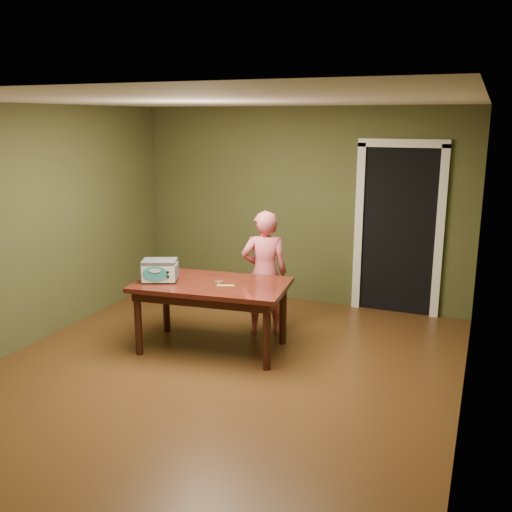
# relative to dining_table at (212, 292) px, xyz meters

# --- Properties ---
(floor) EXTENTS (5.00, 5.00, 0.00)m
(floor) POSITION_rel_dining_table_xyz_m (0.32, -0.48, -0.65)
(floor) COLOR #4E2D16
(floor) RESTS_ON ground
(room_shell) EXTENTS (4.52, 5.02, 2.61)m
(room_shell) POSITION_rel_dining_table_xyz_m (0.32, -0.48, 1.06)
(room_shell) COLOR #454A27
(room_shell) RESTS_ON ground
(doorway) EXTENTS (1.10, 0.66, 2.25)m
(doorway) POSITION_rel_dining_table_xyz_m (1.62, 2.30, 0.41)
(doorway) COLOR black
(doorway) RESTS_ON ground
(dining_table) EXTENTS (1.69, 1.08, 0.75)m
(dining_table) POSITION_rel_dining_table_xyz_m (0.00, 0.00, 0.00)
(dining_table) COLOR #34130B
(dining_table) RESTS_ON floor
(toy_oven) EXTENTS (0.44, 0.37, 0.23)m
(toy_oven) POSITION_rel_dining_table_xyz_m (-0.53, -0.16, 0.23)
(toy_oven) COLOR #4C4F54
(toy_oven) RESTS_ON dining_table
(baking_pan) EXTENTS (0.10, 0.10, 0.02)m
(baking_pan) POSITION_rel_dining_table_xyz_m (0.08, 0.01, 0.11)
(baking_pan) COLOR silver
(baking_pan) RESTS_ON dining_table
(spatula) EXTENTS (0.18, 0.08, 0.01)m
(spatula) POSITION_rel_dining_table_xyz_m (0.19, -0.05, 0.10)
(spatula) COLOR #F7E96B
(spatula) RESTS_ON dining_table
(child) EXTENTS (0.62, 0.53, 1.45)m
(child) POSITION_rel_dining_table_xyz_m (0.35, 0.65, 0.07)
(child) COLOR #D95969
(child) RESTS_ON floor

